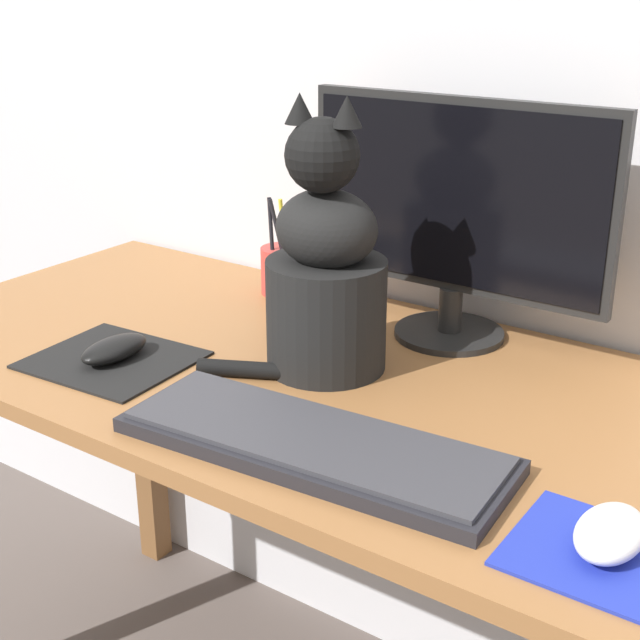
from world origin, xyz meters
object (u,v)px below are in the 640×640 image
computer_mouse_left (114,349)px  cat (325,272)px  keyboard (313,443)px  computer_mouse_right (610,533)px  monitor (455,212)px  pen_cup (282,269)px

computer_mouse_left → cat: cat is taller
keyboard → computer_mouse_left: size_ratio=4.26×
keyboard → computer_mouse_right: 0.35m
computer_mouse_left → monitor: bearing=45.6°
pen_cup → computer_mouse_right: bearing=-30.5°
monitor → keyboard: size_ratio=1.00×
computer_mouse_left → pen_cup: (0.02, 0.38, 0.02)m
keyboard → computer_mouse_right: (0.35, 0.00, 0.01)m
computer_mouse_left → computer_mouse_right: (0.74, -0.05, 0.00)m
keyboard → computer_mouse_left: computer_mouse_left is taller
cat → pen_cup: size_ratio=2.23×
keyboard → computer_mouse_left: (-0.39, 0.05, 0.01)m
computer_mouse_left → cat: 0.33m
computer_mouse_left → pen_cup: 0.38m
keyboard → computer_mouse_left: 0.39m
computer_mouse_left → cat: size_ratio=0.30×
cat → computer_mouse_right: bearing=-29.4°
pen_cup → monitor: bearing=-2.3°
computer_mouse_right → pen_cup: bearing=149.5°
computer_mouse_left → pen_cup: bearing=86.9°
cat → monitor: bearing=59.5°
computer_mouse_right → cat: cat is taller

